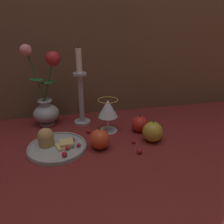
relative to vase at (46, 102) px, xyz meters
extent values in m
plane|color=maroon|center=(0.18, -0.18, -0.10)|extent=(2.40, 2.40, 0.00)
cylinder|color=#A3A3A8|center=(0.00, 0.00, -0.10)|extent=(0.07, 0.07, 0.01)
ellipsoid|color=#A3A3A8|center=(0.00, 0.00, -0.05)|extent=(0.11, 0.11, 0.08)
cylinder|color=#A3A3A8|center=(0.00, 0.00, -0.01)|extent=(0.04, 0.04, 0.03)
torus|color=#A3A3A8|center=(0.00, 0.00, 0.00)|extent=(0.06, 0.06, 0.01)
cylinder|color=#23662D|center=(-0.03, -0.01, 0.11)|extent=(0.05, 0.02, 0.21)
ellipsoid|color=#23662D|center=(-0.02, -0.01, 0.10)|extent=(0.08, 0.07, 0.00)
sphere|color=pink|center=(-0.05, -0.01, 0.22)|extent=(0.04, 0.04, 0.04)
cylinder|color=#23662D|center=(0.02, 0.00, 0.09)|extent=(0.06, 0.01, 0.18)
ellipsoid|color=#23662D|center=(0.02, 0.00, 0.08)|extent=(0.08, 0.08, 0.00)
sphere|color=red|center=(0.05, 0.01, 0.18)|extent=(0.06, 0.06, 0.06)
cylinder|color=#A3A3A8|center=(0.04, -0.22, -0.10)|extent=(0.21, 0.21, 0.01)
torus|color=#A3A3A8|center=(0.04, -0.22, -0.09)|extent=(0.21, 0.21, 0.01)
cylinder|color=tan|center=(0.00, -0.20, -0.08)|extent=(0.05, 0.05, 0.04)
sphere|color=tan|center=(0.00, -0.20, -0.06)|extent=(0.06, 0.06, 0.06)
cube|color=#DBBC7A|center=(0.06, -0.23, -0.09)|extent=(0.06, 0.06, 0.01)
cube|color=#DBBC7A|center=(0.07, -0.23, -0.08)|extent=(0.05, 0.05, 0.01)
sphere|color=#AD192D|center=(0.06, -0.29, -0.09)|extent=(0.02, 0.02, 0.02)
sphere|color=#AD192D|center=(0.08, -0.25, -0.09)|extent=(0.02, 0.02, 0.02)
sphere|color=#AD192D|center=(0.11, -0.24, -0.09)|extent=(0.01, 0.01, 0.01)
sphere|color=#AD192D|center=(0.10, -0.20, -0.09)|extent=(0.01, 0.01, 0.01)
cylinder|color=silver|center=(0.24, -0.12, -0.10)|extent=(0.08, 0.08, 0.00)
cylinder|color=silver|center=(0.24, -0.12, -0.07)|extent=(0.01, 0.01, 0.06)
cone|color=silver|center=(0.24, -0.12, 0.00)|extent=(0.08, 0.08, 0.07)
cone|color=#E5CC66|center=(0.24, -0.12, -0.02)|extent=(0.07, 0.07, 0.05)
torus|color=gold|center=(0.24, -0.12, 0.03)|extent=(0.08, 0.08, 0.00)
cylinder|color=#A3A3A8|center=(0.15, -0.02, -0.10)|extent=(0.07, 0.07, 0.01)
cylinder|color=#A3A3A8|center=(0.15, -0.02, 0.01)|extent=(0.02, 0.02, 0.21)
cylinder|color=#A3A3A8|center=(0.15, -0.02, 0.12)|extent=(0.06, 0.06, 0.01)
cylinder|color=white|center=(0.15, -0.02, 0.17)|extent=(0.02, 0.02, 0.10)
cylinder|color=black|center=(0.15, -0.02, 0.22)|extent=(0.00, 0.00, 0.01)
sphere|color=red|center=(0.37, -0.16, -0.07)|extent=(0.07, 0.07, 0.07)
cylinder|color=#4C3319|center=(0.37, -0.16, -0.03)|extent=(0.00, 0.00, 0.01)
sphere|color=#D14223|center=(0.19, -0.25, -0.07)|extent=(0.07, 0.07, 0.07)
cylinder|color=#4C3319|center=(0.19, -0.25, -0.03)|extent=(0.00, 0.00, 0.01)
sphere|color=#B2932D|center=(0.39, -0.24, -0.07)|extent=(0.08, 0.08, 0.08)
cylinder|color=#4C3319|center=(0.39, -0.24, -0.02)|extent=(0.00, 0.00, 0.01)
sphere|color=#AD192D|center=(0.32, -0.24, -0.10)|extent=(0.01, 0.01, 0.01)
sphere|color=#AD192D|center=(0.31, -0.31, -0.10)|extent=(0.02, 0.02, 0.02)
sphere|color=#AD192D|center=(0.43, -0.15, -0.10)|extent=(0.02, 0.02, 0.02)
sphere|color=#AD192D|center=(0.43, -0.12, -0.10)|extent=(0.02, 0.02, 0.02)
sphere|color=#AD192D|center=(0.16, -0.13, -0.10)|extent=(0.02, 0.02, 0.02)
camera|label=1|loc=(0.08, -0.91, 0.32)|focal=35.00mm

